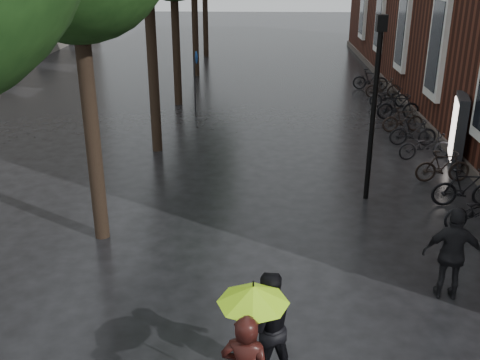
{
  "coord_description": "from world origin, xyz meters",
  "views": [
    {
      "loc": [
        -0.58,
        -4.13,
        5.92
      ],
      "look_at": [
        -0.98,
        6.56,
        1.59
      ],
      "focal_mm": 42.0,
      "sensor_mm": 36.0,
      "label": 1
    }
  ],
  "objects_px": {
    "parked_bicycles": "(417,132)",
    "ad_lightbox": "(458,130)",
    "lamp_post": "(375,92)",
    "pedestrian_walking": "(453,254)",
    "person_black": "(267,325)"
  },
  "relations": [
    {
      "from": "pedestrian_walking",
      "to": "person_black",
      "type": "bearing_deg",
      "value": 40.48
    },
    {
      "from": "person_black",
      "to": "pedestrian_walking",
      "type": "xyz_separation_m",
      "value": [
        3.36,
        2.17,
        0.03
      ]
    },
    {
      "from": "parked_bicycles",
      "to": "pedestrian_walking",
      "type": "bearing_deg",
      "value": -100.58
    },
    {
      "from": "parked_bicycles",
      "to": "lamp_post",
      "type": "bearing_deg",
      "value": -118.5
    },
    {
      "from": "person_black",
      "to": "ad_lightbox",
      "type": "relative_size",
      "value": 0.82
    },
    {
      "from": "pedestrian_walking",
      "to": "ad_lightbox",
      "type": "height_order",
      "value": "ad_lightbox"
    },
    {
      "from": "pedestrian_walking",
      "to": "parked_bicycles",
      "type": "bearing_deg",
      "value": -92.9
    },
    {
      "from": "lamp_post",
      "to": "pedestrian_walking",
      "type": "bearing_deg",
      "value": -80.87
    },
    {
      "from": "person_black",
      "to": "lamp_post",
      "type": "distance_m",
      "value": 7.43
    },
    {
      "from": "lamp_post",
      "to": "ad_lightbox",
      "type": "bearing_deg",
      "value": 41.15
    },
    {
      "from": "parked_bicycles",
      "to": "ad_lightbox",
      "type": "xyz_separation_m",
      "value": [
        0.71,
        -1.69,
        0.59
      ]
    },
    {
      "from": "pedestrian_walking",
      "to": "ad_lightbox",
      "type": "distance_m",
      "value": 7.59
    },
    {
      "from": "pedestrian_walking",
      "to": "parked_bicycles",
      "type": "xyz_separation_m",
      "value": [
        1.66,
        8.89,
        -0.44
      ]
    },
    {
      "from": "person_black",
      "to": "parked_bicycles",
      "type": "bearing_deg",
      "value": -129.95
    },
    {
      "from": "ad_lightbox",
      "to": "lamp_post",
      "type": "xyz_separation_m",
      "value": [
        -3.1,
        -2.71,
        1.75
      ]
    }
  ]
}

